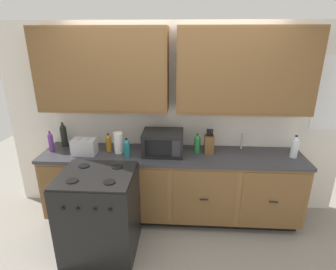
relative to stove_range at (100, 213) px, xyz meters
name	(u,v)px	position (x,y,z in m)	size (l,w,h in m)	color
ground_plane	(170,231)	(0.73, 0.33, -0.47)	(8.00, 8.00, 0.00)	gray
wall_unit	(173,90)	(0.73, 0.83, 1.18)	(4.34, 0.40, 2.42)	white
counter_run	(172,185)	(0.73, 0.63, -0.01)	(3.17, 0.64, 0.90)	black
stove_range	(100,213)	(0.00, 0.00, 0.00)	(0.76, 0.68, 0.95)	black
microwave	(163,143)	(0.63, 0.63, 0.57)	(0.48, 0.37, 0.28)	black
toaster	(84,147)	(-0.31, 0.55, 0.53)	(0.28, 0.18, 0.19)	#B7B7BC
knife_block	(209,144)	(1.18, 0.68, 0.55)	(0.11, 0.14, 0.31)	brown
sink_faucet	(242,141)	(1.60, 0.84, 0.53)	(0.02, 0.02, 0.20)	#B2B5BA
paper_towel_roll	(119,142)	(0.09, 0.63, 0.56)	(0.12, 0.12, 0.26)	white
bottle_green	(197,143)	(1.04, 0.69, 0.55)	(0.08, 0.08, 0.24)	#237A38
bottle_dark	(64,135)	(-0.66, 0.78, 0.59)	(0.08, 0.08, 0.32)	black
bottle_teal	(127,148)	(0.21, 0.51, 0.54)	(0.08, 0.08, 0.23)	#1E707A
bottle_clear	(295,147)	(2.17, 0.62, 0.57)	(0.08, 0.08, 0.27)	silver
bottle_violet	(51,141)	(-0.75, 0.62, 0.56)	(0.06, 0.06, 0.26)	#663384
bottle_amber	(109,143)	(-0.04, 0.66, 0.55)	(0.07, 0.07, 0.23)	#9E6619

